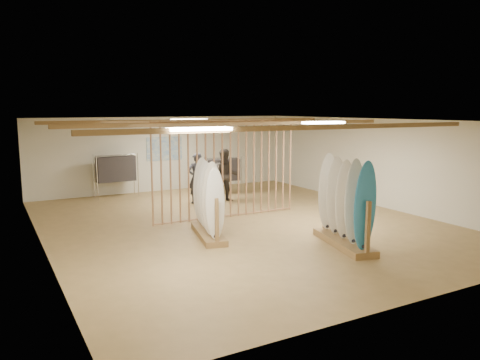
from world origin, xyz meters
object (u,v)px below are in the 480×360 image
rack_right (345,216)px  rack_left (208,211)px  clothing_rack_b (223,170)px  clothing_rack_a (116,169)px  shopper_b (226,172)px  shopper_a (197,175)px

rack_right → rack_left: bearing=151.8°
rack_right → clothing_rack_b: rack_right is taller
clothing_rack_a → shopper_b: shopper_b is taller
rack_left → shopper_b: (2.37, 3.70, 0.36)m
clothing_rack_a → clothing_rack_b: clothing_rack_a is taller
rack_right → shopper_a: rack_right is taller
rack_left → clothing_rack_a: (-0.68, 6.21, 0.37)m
rack_left → clothing_rack_b: bearing=72.7°
rack_right → clothing_rack_a: 8.94m
clothing_rack_b → shopper_b: (-0.50, -1.18, 0.10)m
shopper_a → rack_right: bearing=105.5°
clothing_rack_a → clothing_rack_b: bearing=-24.9°
shopper_b → rack_right: bearing=-70.1°
rack_right → shopper_b: (-0.04, 5.88, 0.30)m
rack_right → clothing_rack_a: rack_right is taller
rack_right → shopper_b: bearing=104.2°
rack_left → rack_right: bearing=-28.9°
shopper_b → clothing_rack_a: bearing=160.1°
clothing_rack_a → shopper_b: bearing=-43.8°
shopper_a → shopper_b: bearing=173.2°
rack_left → shopper_a: shopper_a is taller
rack_right → shopper_b: size_ratio=1.11×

